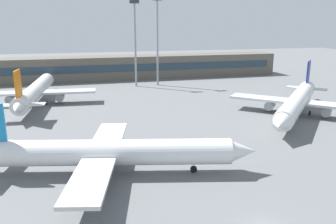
# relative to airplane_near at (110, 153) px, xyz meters

# --- Properties ---
(ground_plane) EXTENTS (400.00, 400.00, 0.00)m
(ground_plane) POSITION_rel_airplane_near_xyz_m (14.57, 21.06, -3.24)
(ground_plane) COLOR slate
(terminal_building) EXTENTS (126.63, 12.13, 9.00)m
(terminal_building) POSITION_rel_airplane_near_xyz_m (14.57, 87.95, 1.26)
(terminal_building) COLOR #5B564C
(terminal_building) RESTS_ON ground_plane
(airplane_near) EXTENTS (42.42, 30.06, 10.62)m
(airplane_near) POSITION_rel_airplane_near_xyz_m (0.00, 0.00, 0.00)
(airplane_near) COLOR white
(airplane_near) RESTS_ON ground_plane
(airplane_mid) EXTENTS (34.78, 36.09, 11.46)m
(airplane_mid) POSITION_rel_airplane_near_xyz_m (45.74, 20.29, 0.26)
(airplane_mid) COLOR white
(airplane_mid) RESTS_ON ground_plane
(airplane_far) EXTENTS (32.56, 46.58, 11.50)m
(airplane_far) POSITION_rel_airplane_near_xyz_m (-15.11, 51.24, 0.27)
(airplane_far) COLOR silver
(airplane_far) RESTS_ON ground_plane
(floodlight_tower_west) EXTENTS (3.20, 0.80, 29.07)m
(floodlight_tower_west) POSITION_rel_airplane_near_xyz_m (16.02, 69.71, 13.36)
(floodlight_tower_west) COLOR gray
(floodlight_tower_west) RESTS_ON ground_plane
(floodlight_tower_east) EXTENTS (3.20, 0.80, 30.16)m
(floodlight_tower_east) POSITION_rel_airplane_near_xyz_m (23.87, 69.91, 13.93)
(floodlight_tower_east) COLOR gray
(floodlight_tower_east) RESTS_ON ground_plane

